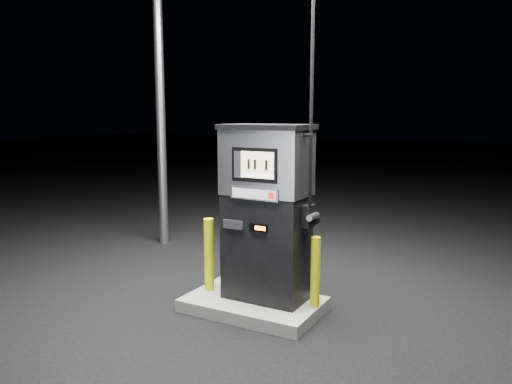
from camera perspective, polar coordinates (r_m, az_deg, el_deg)
The scene contains 5 objects.
ground at distance 6.21m, azimuth -0.27°, elevation -13.36°, with size 80.00×80.00×0.00m, color black.
pump_island at distance 6.18m, azimuth -0.27°, elevation -12.72°, with size 1.60×1.00×0.15m, color slate.
fuel_dispenser at distance 5.88m, azimuth 1.24°, elevation -2.19°, with size 1.14×0.63×4.32m.
bollard_left at distance 6.33m, azimuth -5.39°, elevation -7.13°, with size 0.12×0.12×0.92m, color #F8F00D.
bollard_right at distance 5.82m, azimuth 6.79°, elevation -9.08°, with size 0.11×0.11×0.82m, color #F8F00D.
Camera 1 is at (2.79, -5.02, 2.35)m, focal length 35.00 mm.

